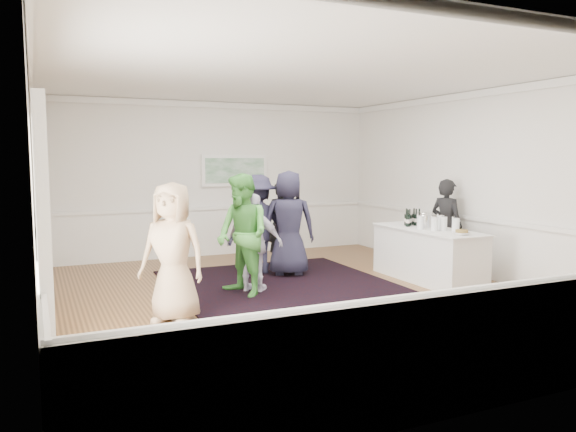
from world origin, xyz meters
name	(u,v)px	position (x,y,z in m)	size (l,w,h in m)	color
floor	(298,297)	(0.00, 0.00, 0.00)	(8.00, 8.00, 0.00)	brown
ceiling	(298,76)	(0.00, 0.00, 3.20)	(7.00, 8.00, 0.02)	white
wall_left	(33,196)	(-3.50, 0.00, 1.60)	(0.02, 8.00, 3.20)	white
wall_right	(483,184)	(3.50, 0.00, 1.60)	(0.02, 8.00, 3.20)	white
wall_back	(216,179)	(0.00, 4.00, 1.60)	(7.00, 0.02, 3.20)	white
wall_front	(512,215)	(0.00, -4.00, 1.60)	(7.00, 0.02, 3.20)	white
wainscoting	(298,264)	(0.00, 0.00, 0.50)	(7.00, 8.00, 1.00)	white
mirror	(36,176)	(-3.45, 1.30, 1.80)	(0.05, 1.25, 1.85)	#D88C3F
doorway	(41,229)	(-3.45, -1.90, 1.42)	(0.10, 1.78, 2.56)	white
landscape_painting	(235,170)	(0.40, 3.95, 1.78)	(1.44, 0.06, 0.66)	white
area_rug	(292,290)	(0.09, 0.40, 0.01)	(3.43, 4.50, 0.02)	black
serving_table	(428,254)	(2.47, 0.12, 0.44)	(0.82, 2.16, 0.87)	white
bartender	(446,226)	(3.20, 0.54, 0.84)	(0.61, 0.40, 1.68)	black
guest_tan	(173,253)	(-1.95, -0.48, 0.88)	(0.86, 0.56, 1.76)	tan
guest_green	(243,235)	(-0.70, 0.42, 0.91)	(0.89, 0.69, 1.82)	green
guest_lilac	(254,243)	(-0.46, 0.57, 0.76)	(0.89, 0.37, 1.51)	silver
guest_dark_a	(258,225)	(0.07, 1.79, 0.88)	(1.14, 0.65, 1.76)	#212035
guest_dark_b	(280,224)	(0.70, 2.23, 0.81)	(0.59, 0.39, 1.62)	black
guest_navy	(289,223)	(0.52, 1.45, 0.92)	(0.90, 0.58, 1.83)	#212035
wine_bottles	(411,217)	(2.47, 0.59, 1.03)	(0.36, 0.28, 0.31)	black
juice_pitchers	(439,223)	(2.49, -0.11, 0.99)	(0.46, 0.64, 0.24)	#85B13F
ice_bucket	(425,220)	(2.56, 0.34, 0.99)	(0.26, 0.26, 0.24)	silver
nut_bowl	(462,233)	(2.45, -0.70, 0.91)	(0.23, 0.23, 0.08)	white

